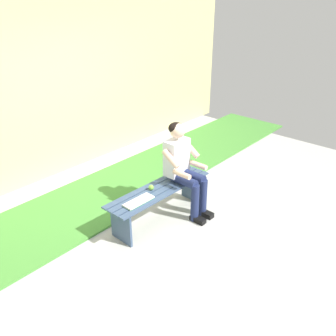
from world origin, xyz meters
TOP-DOWN VIEW (x-y plane):
  - ground_plane at (1.02, 1.00)m, footprint 10.00×7.00m
  - grass_strip at (0.00, -1.03)m, footprint 9.00×1.36m
  - brick_wall at (0.50, -2.33)m, footprint 9.50×0.24m
  - bench_near at (0.00, 0.00)m, footprint 1.60×0.45m
  - person_seated at (-0.37, 0.10)m, footprint 0.50×0.69m
  - apple at (0.10, -0.06)m, footprint 0.07×0.07m
  - book_open at (0.42, 0.04)m, footprint 0.42×0.17m

SIDE VIEW (x-z plane):
  - ground_plane at x=1.02m, z-range -0.04..0.00m
  - grass_strip at x=0.00m, z-range 0.00..0.03m
  - bench_near at x=0.00m, z-range 0.12..0.59m
  - book_open at x=0.42m, z-range 0.47..0.49m
  - apple at x=0.10m, z-range 0.47..0.54m
  - person_seated at x=-0.37m, z-range 0.07..1.34m
  - brick_wall at x=0.50m, z-range 0.00..2.70m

